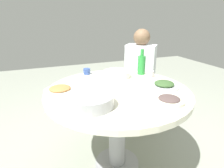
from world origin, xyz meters
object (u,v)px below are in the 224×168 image
at_px(rice_bowl, 91,100).
at_px(stool_for_diner_left, 138,107).
at_px(dish_eggplant, 169,100).
at_px(green_bottle, 142,64).
at_px(round_dining_table, 118,105).
at_px(soup_bowl, 117,74).
at_px(dish_greens, 164,85).
at_px(tea_cup_near, 87,71).
at_px(dish_tofu_braise, 60,89).
at_px(diner_left, 140,67).
at_px(tea_cup_far, 150,74).

xyz_separation_m(rice_bowl, stool_for_diner_left, (-0.83, 0.83, -0.59)).
height_order(dish_eggplant, green_bottle, green_bottle).
bearing_deg(round_dining_table, soup_bowl, 159.05).
xyz_separation_m(green_bottle, stool_for_diner_left, (-0.31, 0.16, -0.65)).
bearing_deg(stool_for_diner_left, green_bottle, -28.12).
distance_m(dish_greens, green_bottle, 0.41).
bearing_deg(tea_cup_near, dish_tofu_braise, -39.22).
distance_m(dish_eggplant, tea_cup_near, 0.93).
relative_size(soup_bowl, tea_cup_near, 4.06).
distance_m(dish_eggplant, dish_tofu_braise, 0.82).
bearing_deg(dish_greens, dish_tofu_braise, -104.81).
distance_m(rice_bowl, dish_tofu_braise, 0.37).
bearing_deg(diner_left, dish_greens, -13.78).
relative_size(green_bottle, diner_left, 0.33).
distance_m(dish_tofu_braise, green_bottle, 0.85).
distance_m(soup_bowl, dish_eggplant, 0.66).
distance_m(soup_bowl, dish_tofu_braise, 0.58).
distance_m(soup_bowl, diner_left, 0.54).
bearing_deg(rice_bowl, dish_greens, 100.35).
bearing_deg(diner_left, tea_cup_far, -17.04).
distance_m(dish_greens, dish_tofu_braise, 0.85).
height_order(dish_tofu_braise, tea_cup_near, tea_cup_near).
distance_m(green_bottle, diner_left, 0.37).
xyz_separation_m(dish_eggplant, dish_greens, (-0.26, 0.15, 0.00)).
bearing_deg(rice_bowl, soup_bowl, 142.37).
bearing_deg(soup_bowl, tea_cup_near, -129.56).
relative_size(green_bottle, stool_for_diner_left, 0.58).
bearing_deg(tea_cup_far, rice_bowl, -59.74).
height_order(round_dining_table, dish_greens, dish_greens).
relative_size(rice_bowl, dish_tofu_braise, 1.22).
bearing_deg(dish_eggplant, tea_cup_near, -156.96).
bearing_deg(diner_left, rice_bowl, -45.13).
height_order(soup_bowl, stool_for_diner_left, soup_bowl).
relative_size(dish_eggplant, dish_greens, 0.86).
relative_size(dish_tofu_braise, green_bottle, 0.99).
relative_size(soup_bowl, dish_greens, 1.17).
xyz_separation_m(rice_bowl, tea_cup_near, (-0.71, 0.15, -0.01)).
bearing_deg(tea_cup_near, soup_bowl, 50.44).
xyz_separation_m(round_dining_table, rice_bowl, (0.22, -0.28, 0.18)).
distance_m(rice_bowl, tea_cup_far, 0.82).
bearing_deg(green_bottle, diner_left, 151.88).
xyz_separation_m(round_dining_table, diner_left, (-0.61, 0.55, 0.13)).
height_order(rice_bowl, diner_left, diner_left).
relative_size(dish_eggplant, tea_cup_near, 2.97).
bearing_deg(stool_for_diner_left, soup_bowl, -54.10).
relative_size(stool_for_diner_left, diner_left, 0.57).
height_order(round_dining_table, dish_eggplant, dish_eggplant).
bearing_deg(stool_for_diner_left, tea_cup_far, -17.04).
height_order(soup_bowl, dish_eggplant, soup_bowl).
distance_m(tea_cup_near, tea_cup_far, 0.63).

